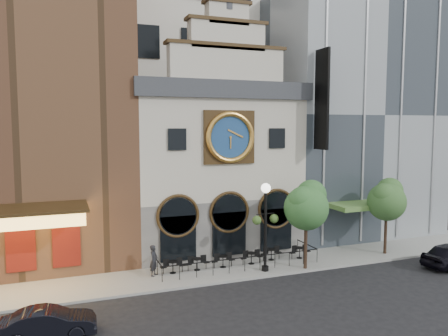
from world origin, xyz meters
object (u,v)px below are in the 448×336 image
bistro_3 (251,257)px  tree_right (387,199)px  bistro_4 (271,253)px  lamppost (266,217)px  bistro_0 (173,266)px  car_left (49,323)px  pedestrian (154,260)px  bistro_2 (223,260)px  bistro_5 (300,252)px  bistro_1 (197,263)px  tree_left (307,204)px

bistro_3 → tree_right: tree_right is taller
bistro_4 → lamppost: size_ratio=0.28×
bistro_0 → bistro_4: (6.97, 0.26, 0.00)m
bistro_0 → car_left: car_left is taller
pedestrian → bistro_4: bearing=-54.7°
bistro_4 → bistro_0: bearing=-177.9°
bistro_2 → bistro_5: size_ratio=1.00×
tree_right → bistro_3: bearing=173.5°
bistro_4 → bistro_5: (2.01, -0.34, 0.00)m
bistro_4 → lamppost: 3.79m
bistro_1 → bistro_5: bearing=-0.8°
tree_left → bistro_4: bearing=119.7°
bistro_1 → car_left: size_ratio=0.39×
car_left → bistro_0: bearing=-47.0°
bistro_4 → bistro_2: bearing=-175.5°
bistro_0 → bistro_5: size_ratio=1.00×
bistro_4 → lamppost: (-1.38, -1.86, 3.00)m
bistro_0 → lamppost: size_ratio=0.28×
bistro_2 → bistro_4: 3.66m
bistro_0 → bistro_3: bearing=-0.5°
bistro_1 → tree_left: size_ratio=0.28×
bistro_3 → pedestrian: size_ratio=0.83×
lamppost → bistro_2: bearing=143.0°
bistro_0 → tree_left: 9.31m
bistro_2 → lamppost: 4.08m
bistro_5 → tree_right: (6.43, -1.10, 3.52)m
bistro_1 → tree_left: 7.93m
pedestrian → tree_right: bearing=-60.7°
bistro_2 → bistro_0: bearing=179.5°
pedestrian → bistro_5: bearing=-57.0°
bistro_1 → car_left: car_left is taller
tree_left → tree_right: bearing=6.8°
bistro_3 → tree_right: bearing=-6.5°
bistro_1 → bistro_3: size_ratio=1.00×
car_left → pedestrian: (5.88, 5.91, 0.44)m
bistro_3 → bistro_4: size_ratio=1.00×
tree_left → tree_right: size_ratio=1.05×
bistro_3 → bistro_2: bearing=179.6°
bistro_0 → bistro_1: size_ratio=1.00×
bistro_1 → bistro_4: (5.39, 0.24, 0.00)m
tree_right → car_left: bearing=-168.1°
pedestrian → lamppost: size_ratio=0.34×
pedestrian → lamppost: lamppost is taller
lamppost → tree_right: size_ratio=1.03×
bistro_0 → pedestrian: pedestrian is taller
car_left → pedestrian: size_ratio=2.12×
bistro_0 → lamppost: bearing=-16.0°
bistro_3 → bistro_4: (1.63, 0.30, 0.00)m
bistro_3 → bistro_4: same height
bistro_3 → car_left: (-12.41, -5.89, 0.05)m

